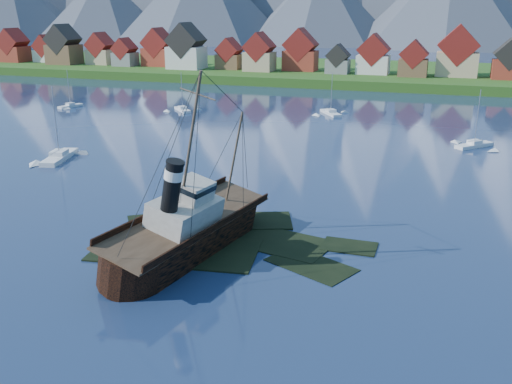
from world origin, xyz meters
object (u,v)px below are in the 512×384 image
(sailboat_c, at_px, (183,110))
(sailboat_d, at_px, (474,146))
(tugboat_wreck, at_px, (190,225))
(sailboat_a, at_px, (60,158))
(sailboat_b, at_px, (71,106))
(sailboat_e, at_px, (331,113))

(sailboat_c, distance_m, sailboat_d, 72.67)
(tugboat_wreck, relative_size, sailboat_c, 2.64)
(sailboat_a, xyz_separation_m, sailboat_c, (-0.65, 51.46, -0.06))
(sailboat_a, relative_size, sailboat_b, 1.29)
(tugboat_wreck, bearing_deg, sailboat_d, 73.25)
(sailboat_d, relative_size, sailboat_e, 1.08)
(tugboat_wreck, distance_m, sailboat_c, 88.52)
(tugboat_wreck, distance_m, sailboat_a, 47.43)
(sailboat_b, height_order, sailboat_e, sailboat_e)
(tugboat_wreck, bearing_deg, sailboat_c, 126.55)
(sailboat_b, relative_size, sailboat_e, 0.97)
(sailboat_a, bearing_deg, sailboat_b, 109.43)
(sailboat_b, bearing_deg, tugboat_wreck, -31.68)
(sailboat_c, relative_size, sailboat_e, 0.98)
(sailboat_d, height_order, sailboat_e, sailboat_d)
(tugboat_wreck, height_order, sailboat_b, tugboat_wreck)
(sailboat_a, xyz_separation_m, sailboat_e, (36.60, 58.87, -0.06))
(sailboat_a, height_order, sailboat_d, sailboat_a)
(sailboat_a, height_order, sailboat_b, sailboat_a)
(sailboat_e, bearing_deg, sailboat_c, 158.01)
(tugboat_wreck, relative_size, sailboat_a, 2.05)
(sailboat_b, xyz_separation_m, sailboat_e, (68.15, 11.73, -0.01))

